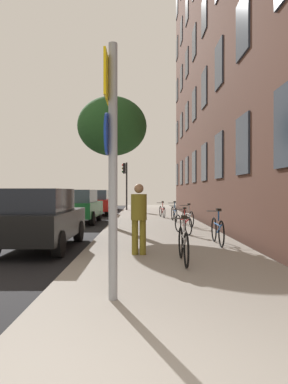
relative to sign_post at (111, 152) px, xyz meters
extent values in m
plane|color=#332D28|center=(-2.42, 12.36, -2.09)|extent=(41.80, 41.80, 0.00)
cube|color=black|center=(-4.52, 12.36, -2.09)|extent=(7.00, 38.00, 0.01)
cube|color=gray|center=(1.08, 12.36, -2.03)|extent=(4.20, 38.00, 0.12)
cube|color=#2D3847|center=(3.40, 2.49, 0.84)|extent=(0.06, 1.27, 1.75)
cube|color=#2D3847|center=(3.40, 5.61, 0.84)|extent=(0.06, 1.27, 1.75)
cube|color=#2D3847|center=(3.40, 8.74, 0.84)|extent=(0.06, 1.27, 1.75)
cube|color=#2D3847|center=(3.40, 11.86, 0.84)|extent=(0.06, 1.27, 1.75)
cube|color=#2D3847|center=(3.40, 14.99, 0.84)|extent=(0.06, 1.27, 1.75)
cube|color=#2D3847|center=(3.40, 18.11, 0.84)|extent=(0.06, 1.27, 1.75)
cube|color=#2D3847|center=(3.40, 21.24, 0.84)|extent=(0.06, 1.27, 1.75)
cube|color=#2D3847|center=(3.40, 24.36, 0.84)|extent=(0.06, 1.27, 1.75)
cube|color=#2D3847|center=(3.40, 5.61, 4.35)|extent=(0.06, 1.27, 1.75)
cube|color=#2D3847|center=(3.40, 8.74, 4.35)|extent=(0.06, 1.27, 1.75)
cube|color=#2D3847|center=(3.40, 11.86, 4.35)|extent=(0.06, 1.27, 1.75)
cube|color=#2D3847|center=(3.40, 14.99, 4.35)|extent=(0.06, 1.27, 1.75)
cube|color=#2D3847|center=(3.40, 18.11, 4.35)|extent=(0.06, 1.27, 1.75)
cube|color=#2D3847|center=(3.40, 21.24, 4.35)|extent=(0.06, 1.27, 1.75)
cube|color=#2D3847|center=(3.40, 24.36, 4.35)|extent=(0.06, 1.27, 1.75)
cube|color=#2D3847|center=(3.40, 11.86, 7.87)|extent=(0.06, 1.27, 1.75)
cube|color=#2D3847|center=(3.40, 14.99, 7.87)|extent=(0.06, 1.27, 1.75)
cube|color=#2D3847|center=(3.40, 18.11, 7.87)|extent=(0.06, 1.27, 1.75)
cube|color=#2D3847|center=(3.40, 21.24, 7.87)|extent=(0.06, 1.27, 1.75)
cube|color=#2D3847|center=(3.40, 24.36, 7.87)|extent=(0.06, 1.27, 1.75)
cube|color=#2D3847|center=(3.40, 18.11, 11.38)|extent=(0.06, 1.27, 1.75)
cube|color=#2D3847|center=(3.40, 21.24, 11.38)|extent=(0.06, 1.27, 1.75)
cube|color=#2D3847|center=(3.40, 24.36, 11.38)|extent=(0.06, 1.27, 1.75)
cube|color=#2D3847|center=(3.40, 24.36, 14.89)|extent=(0.06, 1.27, 1.75)
cylinder|color=gray|center=(0.02, 0.00, -0.26)|extent=(0.12, 0.12, 3.42)
cube|color=yellow|center=(-0.06, 0.00, 0.99)|extent=(0.03, 0.60, 0.60)
cylinder|color=#14339E|center=(-0.06, 0.00, 0.24)|extent=(0.03, 0.56, 0.56)
cylinder|color=black|center=(-0.71, 22.05, -0.15)|extent=(0.12, 0.12, 3.64)
cube|color=black|center=(-0.89, 22.05, 1.22)|extent=(0.20, 0.24, 0.80)
sphere|color=red|center=(-1.00, 22.05, 1.48)|extent=(0.16, 0.16, 0.16)
sphere|color=#523707|center=(-1.00, 22.05, 1.22)|extent=(0.16, 0.16, 0.16)
sphere|color=#083E11|center=(-1.00, 22.05, 0.96)|extent=(0.16, 0.16, 0.16)
cylinder|color=brown|center=(-0.74, 9.06, -0.38)|extent=(0.27, 0.27, 3.18)
ellipsoid|color=#235123|center=(-0.74, 9.06, 2.03)|extent=(2.72, 2.72, 2.31)
torus|color=black|center=(1.26, 2.85, -1.64)|extent=(0.05, 0.68, 0.68)
torus|color=black|center=(1.25, 1.87, -1.64)|extent=(0.05, 0.68, 0.68)
cylinder|color=#99999E|center=(1.25, 2.36, -1.45)|extent=(0.05, 0.83, 0.04)
cylinder|color=#99999E|center=(1.25, 2.12, -1.53)|extent=(0.05, 0.50, 0.27)
cylinder|color=#99999E|center=(1.25, 2.22, -1.20)|extent=(0.04, 0.04, 0.28)
cube|color=black|center=(1.25, 2.22, -1.04)|extent=(0.10, 0.24, 0.06)
cylinder|color=#4C4C4C|center=(1.26, 2.85, -1.12)|extent=(0.42, 0.03, 0.03)
torus|color=black|center=(2.49, 5.29, -1.63)|extent=(0.06, 0.70, 0.70)
torus|color=black|center=(2.46, 4.24, -1.63)|extent=(0.06, 0.70, 0.70)
cylinder|color=#194C99|center=(2.48, 4.76, -1.43)|extent=(0.07, 0.89, 0.04)
cylinder|color=#194C99|center=(2.47, 4.50, -1.52)|extent=(0.06, 0.54, 0.29)
cylinder|color=#194C99|center=(2.47, 4.61, -1.18)|extent=(0.04, 0.04, 0.28)
cube|color=black|center=(2.47, 4.61, -1.02)|extent=(0.10, 0.24, 0.06)
cylinder|color=#4C4C4C|center=(2.49, 5.29, -1.10)|extent=(0.42, 0.04, 0.03)
torus|color=black|center=(1.71, 7.65, -1.67)|extent=(0.18, 0.61, 0.62)
torus|color=black|center=(1.95, 6.67, -1.67)|extent=(0.18, 0.61, 0.62)
cylinder|color=#B21E1E|center=(1.83, 7.16, -1.50)|extent=(0.24, 0.84, 0.04)
cylinder|color=#B21E1E|center=(1.89, 6.92, -1.57)|extent=(0.16, 0.51, 0.28)
cylinder|color=#B21E1E|center=(1.86, 7.02, -1.26)|extent=(0.04, 0.04, 0.28)
cube|color=black|center=(1.86, 7.02, -1.10)|extent=(0.10, 0.24, 0.06)
cylinder|color=#4C4C4C|center=(1.71, 7.65, -1.18)|extent=(0.42, 0.13, 0.03)
torus|color=black|center=(2.25, 10.11, -1.64)|extent=(0.12, 0.66, 0.66)
torus|color=black|center=(2.38, 9.02, -1.64)|extent=(0.12, 0.66, 0.66)
cylinder|color=#99999E|center=(2.32, 9.56, -1.46)|extent=(0.16, 0.93, 0.04)
cylinder|color=#99999E|center=(2.35, 9.29, -1.55)|extent=(0.11, 0.56, 0.30)
cylinder|color=#99999E|center=(2.34, 9.40, -1.21)|extent=(0.04, 0.04, 0.28)
cube|color=black|center=(2.34, 9.40, -1.05)|extent=(0.10, 0.24, 0.06)
cylinder|color=#4C4C4C|center=(2.25, 10.11, -1.13)|extent=(0.42, 0.08, 0.03)
torus|color=black|center=(1.95, 12.47, -1.63)|extent=(0.08, 0.68, 0.68)
torus|color=black|center=(2.01, 11.46, -1.63)|extent=(0.08, 0.68, 0.68)
cylinder|color=#194C99|center=(1.98, 11.96, -1.45)|extent=(0.10, 0.87, 0.04)
cylinder|color=#194C99|center=(2.00, 11.71, -1.53)|extent=(0.08, 0.53, 0.28)
cylinder|color=#194C99|center=(1.99, 11.81, -1.19)|extent=(0.04, 0.04, 0.28)
cube|color=black|center=(1.99, 11.81, -1.03)|extent=(0.10, 0.24, 0.06)
cylinder|color=#4C4C4C|center=(1.95, 12.47, -1.11)|extent=(0.42, 0.06, 0.03)
torus|color=black|center=(1.49, 14.88, -1.67)|extent=(0.11, 0.61, 0.61)
torus|color=black|center=(1.62, 13.85, -1.67)|extent=(0.11, 0.61, 0.61)
cylinder|color=#B21E1E|center=(1.56, 14.36, -1.50)|extent=(0.15, 0.88, 0.04)
cylinder|color=#B21E1E|center=(1.59, 14.11, -1.58)|extent=(0.11, 0.53, 0.29)
cylinder|color=#B21E1E|center=(1.58, 14.21, -1.27)|extent=(0.04, 0.04, 0.28)
cube|color=black|center=(1.58, 14.21, -1.11)|extent=(0.10, 0.24, 0.06)
cylinder|color=#4C4C4C|center=(1.49, 14.88, -1.19)|extent=(0.42, 0.08, 0.03)
cylinder|color=olive|center=(0.26, 3.26, -1.58)|extent=(0.15, 0.15, 0.79)
cylinder|color=olive|center=(0.44, 3.26, -1.58)|extent=(0.15, 0.15, 0.79)
cylinder|color=olive|center=(0.35, 3.26, -0.89)|extent=(0.39, 0.39, 0.59)
sphere|color=#936B4C|center=(0.35, 3.26, -0.47)|extent=(0.21, 0.21, 0.21)
cube|color=black|center=(-2.30, 4.77, -1.41)|extent=(1.72, 4.06, 0.70)
cube|color=#1E232D|center=(-2.30, 4.57, -0.76)|extent=(1.44, 2.28, 0.60)
cylinder|color=black|center=(-3.07, 6.07, -1.76)|extent=(0.22, 0.64, 0.64)
cylinder|color=black|center=(-1.53, 6.07, -1.76)|extent=(0.22, 0.64, 0.64)
cylinder|color=black|center=(-1.53, 3.47, -1.76)|extent=(0.22, 0.64, 0.64)
cube|color=#19662D|center=(-2.67, 12.36, -1.41)|extent=(1.95, 4.08, 0.70)
cube|color=#384756|center=(-2.67, 12.15, -0.76)|extent=(1.61, 2.30, 0.60)
cylinder|color=black|center=(-3.51, 13.65, -1.76)|extent=(0.22, 0.64, 0.64)
cylinder|color=black|center=(-1.82, 13.65, -1.76)|extent=(0.22, 0.64, 0.64)
cylinder|color=black|center=(-3.51, 11.07, -1.76)|extent=(0.22, 0.64, 0.64)
cylinder|color=black|center=(-1.82, 11.07, -1.76)|extent=(0.22, 0.64, 0.64)
cube|color=red|center=(-2.57, 18.04, -1.41)|extent=(2.00, 4.00, 0.70)
cube|color=#384756|center=(-2.57, 17.84, -0.76)|extent=(1.65, 2.26, 0.60)
cylinder|color=black|center=(-3.44, 19.31, -1.76)|extent=(0.22, 0.64, 0.64)
cylinder|color=black|center=(-1.70, 19.31, -1.76)|extent=(0.22, 0.64, 0.64)
cylinder|color=black|center=(-3.44, 16.77, -1.76)|extent=(0.22, 0.64, 0.64)
cylinder|color=black|center=(-1.70, 16.77, -1.76)|extent=(0.22, 0.64, 0.64)
cube|color=red|center=(-2.57, 24.25, -1.41)|extent=(1.81, 4.42, 0.70)
cube|color=#2D3847|center=(-2.57, 24.03, -0.76)|extent=(1.49, 2.49, 0.60)
cylinder|color=black|center=(-3.35, 25.65, -1.76)|extent=(0.22, 0.64, 0.64)
cylinder|color=black|center=(-1.80, 25.65, -1.76)|extent=(0.22, 0.64, 0.64)
cylinder|color=black|center=(-3.35, 22.85, -1.76)|extent=(0.22, 0.64, 0.64)
cylinder|color=black|center=(-1.80, 22.85, -1.76)|extent=(0.22, 0.64, 0.64)
camera|label=1|loc=(0.40, -4.64, -0.52)|focal=32.49mm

